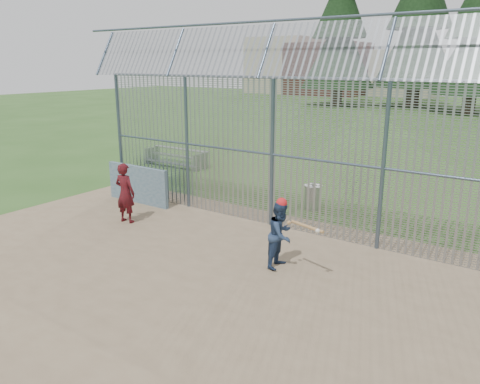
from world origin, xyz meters
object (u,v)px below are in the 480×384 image
Objects in this scene: onlooker at (125,193)px; bleacher at (176,157)px; dugout_wall at (138,184)px; batter at (281,235)px; trash_can at (313,197)px.

onlooker is 7.52m from bleacher.
dugout_wall is 5.63m from bleacher.
dugout_wall is 1.48× the size of onlooker.
batter reaches higher than trash_can.
onlooker reaches higher than dugout_wall.
dugout_wall reaches higher than bleacher.
dugout_wall is 6.41m from batter.
onlooker is (-5.06, 0.12, 0.11)m from batter.
trash_can is (-1.34, 4.29, -0.38)m from batter.
onlooker reaches higher than trash_can.
trash_can is (3.73, 4.17, -0.49)m from onlooker.
bleacher is at bearing -65.30° from onlooker.
trash_can is 8.00m from bleacher.
bleacher is (-7.69, 2.21, 0.03)m from trash_can.
dugout_wall is 5.54m from trash_can.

